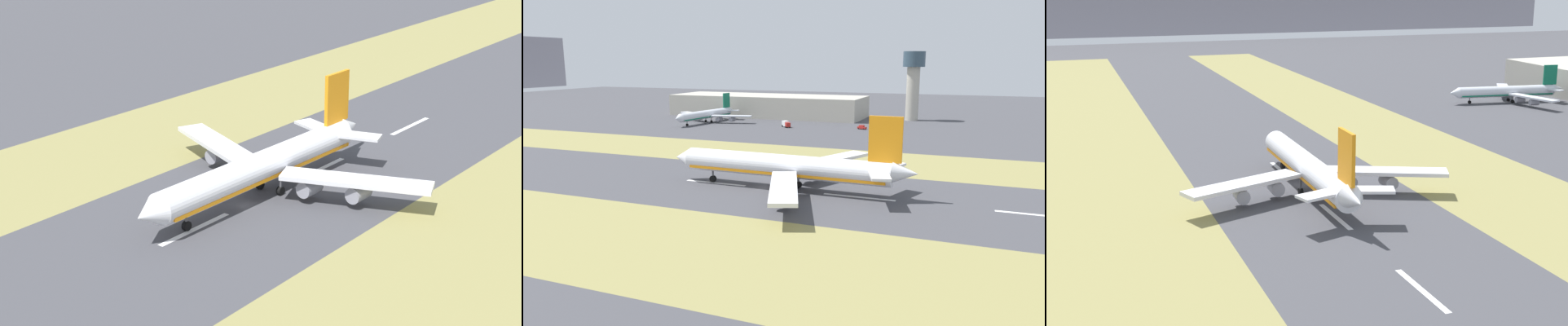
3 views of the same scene
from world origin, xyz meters
TOP-DOWN VIEW (x-y plane):
  - ground_plane at (0.00, 0.00)m, footprint 800.00×800.00m
  - grass_median_west at (-45.00, 0.00)m, footprint 40.00×600.00m
  - grass_median_east at (45.00, 0.00)m, footprint 40.00×600.00m
  - centreline_dash_near at (0.00, -65.63)m, footprint 1.20×18.00m
  - centreline_dash_mid at (0.00, -25.63)m, footprint 1.20×18.00m
  - centreline_dash_far at (0.00, 14.37)m, footprint 1.20×18.00m
  - airplane_main_jet at (0.41, -7.54)m, footprint 64.13×67.08m
  - airplane_parked_apron at (118.92, 85.73)m, footprint 49.36×46.75m

SIDE VIEW (x-z plane):
  - ground_plane at x=0.00m, z-range 0.00..0.00m
  - grass_median_west at x=-45.00m, z-range 0.00..0.01m
  - grass_median_east at x=45.00m, z-range 0.00..0.01m
  - centreline_dash_near at x=0.00m, z-range 0.00..0.01m
  - centreline_dash_mid at x=0.00m, z-range 0.00..0.01m
  - centreline_dash_far at x=0.00m, z-range 0.00..0.01m
  - airplane_parked_apron at x=118.92m, z-range -3.00..11.85m
  - airplane_main_jet at x=0.41m, z-range -4.08..16.12m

